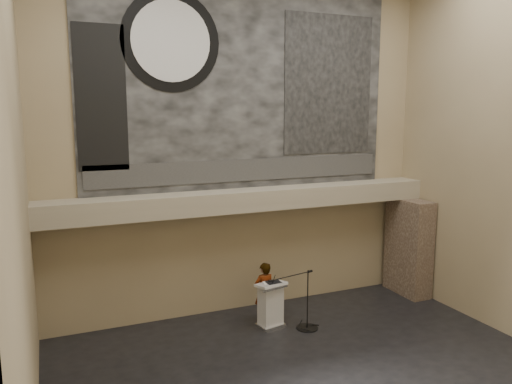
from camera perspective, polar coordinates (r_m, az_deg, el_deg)
name	(u,v)px	position (r m, az deg, el deg)	size (l,w,h in m)	color
floor	(321,381)	(10.33, 7.45, -20.60)	(10.00, 10.00, 0.00)	black
wall_back	(244,146)	(12.59, -1.43, 5.26)	(10.00, 0.02, 8.50)	#8E7C5A
wall_left	(17,175)	(7.73, -25.65, 1.80)	(0.02, 8.00, 8.50)	#8E7C5A
soffit	(250,200)	(12.38, -0.73, -0.87)	(10.00, 0.80, 0.50)	gray
sprinkler_left	(188,216)	(11.88, -7.79, -2.76)	(0.04, 0.04, 0.06)	#B2893D
sprinkler_right	(317,205)	(13.22, 7.00, -1.52)	(0.04, 0.04, 0.06)	#B2893D
banner	(244,87)	(12.54, -1.41, 11.88)	(8.00, 0.05, 5.00)	black
banner_text_strip	(245,170)	(12.58, -1.30, 2.52)	(7.76, 0.02, 0.55)	#2D2D2D
banner_clock_rim	(171,41)	(12.05, -9.69, 16.64)	(2.30, 2.30, 0.02)	black
banner_clock_face	(171,41)	(12.03, -9.66, 16.65)	(1.84, 1.84, 0.02)	silver
banner_building_print	(329,85)	(13.58, 8.32, 12.01)	(2.60, 0.02, 3.60)	black
banner_brick_print	(101,98)	(11.67, -17.29, 10.19)	(1.10, 0.02, 3.20)	black
stone_pier	(409,247)	(14.75, 17.03, -5.99)	(0.60, 1.40, 2.70)	#47372B
lectern	(271,305)	(12.20, 1.68, -12.76)	(0.75, 0.60, 1.13)	silver
binder	(274,282)	(11.99, 2.04, -10.29)	(0.33, 0.26, 0.04)	black
papers	(268,283)	(11.97, 1.43, -10.40)	(0.22, 0.30, 0.01)	white
speaker_person	(264,292)	(12.47, 0.94, -11.34)	(0.54, 0.35, 1.48)	white
mic_stand	(306,320)	(12.29, 5.74, -14.39)	(1.37, 0.52, 1.44)	black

